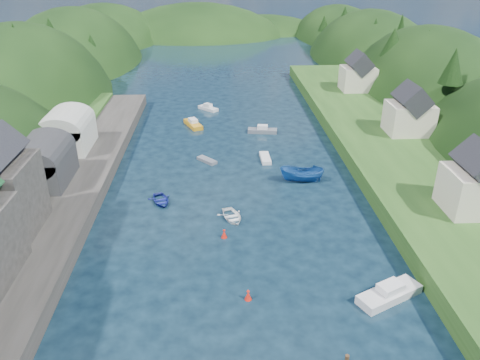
{
  "coord_description": "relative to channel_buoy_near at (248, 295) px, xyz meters",
  "views": [
    {
      "loc": [
        -2.65,
        -24.44,
        29.69
      ],
      "look_at": [
        0.0,
        28.0,
        4.0
      ],
      "focal_mm": 35.0,
      "sensor_mm": 36.0,
      "label": 1
    }
  ],
  "objects": [
    {
      "name": "ground",
      "position": [
        0.13,
        39.66,
        -0.48
      ],
      "size": [
        600.0,
        600.0,
        0.0
      ],
      "primitive_type": "plane",
      "color": "black",
      "rests_on": "ground"
    },
    {
      "name": "hillside_left",
      "position": [
        -44.87,
        64.66,
        -8.51
      ],
      "size": [
        44.0,
        245.56,
        52.0
      ],
      "color": "black",
      "rests_on": "ground"
    },
    {
      "name": "hillside_right",
      "position": [
        45.13,
        64.66,
        -7.89
      ],
      "size": [
        36.0,
        245.56,
        48.0
      ],
      "color": "black",
      "rests_on": "ground"
    },
    {
      "name": "far_hills",
      "position": [
        1.34,
        163.66,
        -11.28
      ],
      "size": [
        103.0,
        68.0,
        44.0
      ],
      "color": "black",
      "rests_on": "ground"
    },
    {
      "name": "hill_trees",
      "position": [
        -0.19,
        53.59,
        10.59
      ],
      "size": [
        91.12,
        149.12,
        12.32
      ],
      "color": "black",
      "rests_on": "ground"
    },
    {
      "name": "quay_left",
      "position": [
        -23.87,
        9.66,
        0.52
      ],
      "size": [
        12.0,
        110.0,
        2.0
      ],
      "primitive_type": "cube",
      "color": "#2D2B28",
      "rests_on": "ground"
    },
    {
      "name": "boat_sheds",
      "position": [
        -25.87,
        28.66,
        4.79
      ],
      "size": [
        7.0,
        21.0,
        7.5
      ],
      "color": "#2D2D30",
      "rests_on": "quay_left"
    },
    {
      "name": "terrace_right",
      "position": [
        25.13,
        29.66,
        0.72
      ],
      "size": [
        16.0,
        120.0,
        2.4
      ],
      "primitive_type": "cube",
      "color": "#234719",
      "rests_on": "ground"
    },
    {
      "name": "right_bank_cottages",
      "position": [
        28.13,
        37.99,
        5.36
      ],
      "size": [
        9.0,
        59.24,
        8.41
      ],
      "color": "beige",
      "rests_on": "terrace_right"
    },
    {
      "name": "channel_buoy_near",
      "position": [
        0.0,
        0.0,
        0.0
      ],
      "size": [
        0.7,
        0.7,
        1.1
      ],
      "color": "red",
      "rests_on": "ground"
    },
    {
      "name": "channel_buoy_far",
      "position": [
        -2.06,
        10.81,
        0.0
      ],
      "size": [
        0.7,
        0.7,
        1.1
      ],
      "color": "red",
      "rests_on": "ground"
    },
    {
      "name": "moored_boats",
      "position": [
        3.49,
        16.78,
        0.19
      ],
      "size": [
        29.15,
        82.51,
        2.45
      ],
      "color": "#1B4F98",
      "rests_on": "ground"
    }
  ]
}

